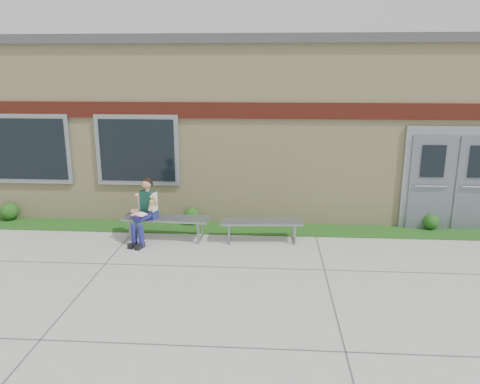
{
  "coord_description": "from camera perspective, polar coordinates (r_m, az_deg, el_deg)",
  "views": [
    {
      "loc": [
        0.01,
        -7.29,
        3.48
      ],
      "look_at": [
        -0.6,
        1.7,
        1.1
      ],
      "focal_mm": 35.0,
      "sensor_mm": 36.0,
      "label": 1
    }
  ],
  "objects": [
    {
      "name": "ground",
      "position": [
        8.08,
        3.47,
        -10.75
      ],
      "size": [
        80.0,
        80.0,
        0.0
      ],
      "primitive_type": "plane",
      "color": "#9E9E99",
      "rests_on": "ground"
    },
    {
      "name": "bench_right",
      "position": [
        9.7,
        2.66,
        -4.12
      ],
      "size": [
        1.71,
        0.58,
        0.44
      ],
      "rotation": [
        0.0,
        0.0,
        0.07
      ],
      "color": "gray",
      "rests_on": "ground"
    },
    {
      "name": "grass_strip",
      "position": [
        10.48,
        3.6,
        -4.57
      ],
      "size": [
        16.0,
        0.8,
        0.02
      ],
      "primitive_type": "cube",
      "color": "#144B14",
      "rests_on": "ground"
    },
    {
      "name": "girl",
      "position": [
        9.74,
        -11.52,
        -2.05
      ],
      "size": [
        0.53,
        0.83,
        1.33
      ],
      "rotation": [
        0.0,
        0.0,
        -0.32
      ],
      "color": "navy",
      "rests_on": "ground"
    },
    {
      "name": "shrub_west",
      "position": [
        12.29,
        -26.29,
        -2.13
      ],
      "size": [
        0.41,
        0.41,
        0.41
      ],
      "primitive_type": "sphere",
      "color": "#144B14",
      "rests_on": "grass_strip"
    },
    {
      "name": "bench_left",
      "position": [
        9.93,
        -8.98,
        -3.68
      ],
      "size": [
        1.84,
        0.61,
        0.47
      ],
      "rotation": [
        0.0,
        0.0,
        -0.06
      ],
      "color": "gray",
      "rests_on": "ground"
    },
    {
      "name": "school_building",
      "position": [
        13.35,
        3.85,
        8.84
      ],
      "size": [
        16.2,
        6.22,
        4.2
      ],
      "color": "beige",
      "rests_on": "ground"
    },
    {
      "name": "shrub_east",
      "position": [
        11.24,
        22.26,
        -3.36
      ],
      "size": [
        0.34,
        0.34,
        0.34
      ],
      "primitive_type": "sphere",
      "color": "#144B14",
      "rests_on": "grass_strip"
    },
    {
      "name": "shrub_mid",
      "position": [
        10.8,
        -5.89,
        -2.9
      ],
      "size": [
        0.38,
        0.38,
        0.38
      ],
      "primitive_type": "sphere",
      "color": "#144B14",
      "rests_on": "grass_strip"
    }
  ]
}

